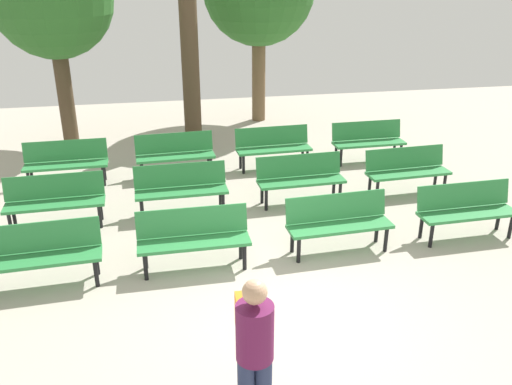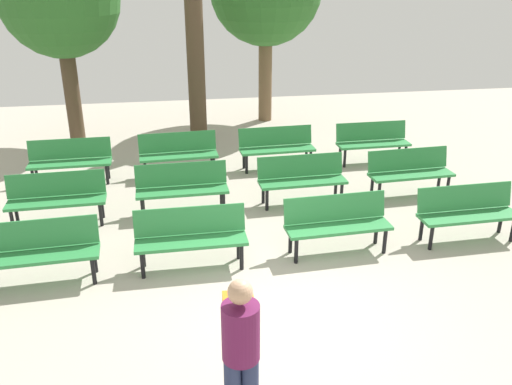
{
  "view_description": "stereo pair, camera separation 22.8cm",
  "coord_description": "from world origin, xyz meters",
  "px_view_note": "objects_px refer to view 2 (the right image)",
  "views": [
    {
      "loc": [
        -1.57,
        -5.34,
        4.09
      ],
      "look_at": [
        0.0,
        2.81,
        0.55
      ],
      "focal_mm": 37.76,
      "sensor_mm": 36.0,
      "label": 1
    },
    {
      "loc": [
        -1.35,
        -5.38,
        4.09
      ],
      "look_at": [
        0.0,
        2.81,
        0.55
      ],
      "focal_mm": 37.76,
      "sensor_mm": 36.0,
      "label": 2
    }
  ],
  "objects_px": {
    "bench_r0_c3": "(467,210)",
    "bench_r1_c0": "(57,196)",
    "bench_r0_c0": "(39,249)",
    "bench_r2_c1": "(178,151)",
    "bench_r2_c3": "(372,140)",
    "visitor_with_backpack": "(241,347)",
    "bench_r1_c3": "(410,170)",
    "tree_1": "(196,71)",
    "bench_r2_c2": "(277,145)",
    "bench_r1_c1": "(182,185)",
    "bench_r0_c2": "(337,221)",
    "bench_r2_c0": "(70,159)",
    "bench_r0_c1": "(191,235)",
    "bench_r1_c2": "(302,177)"
  },
  "relations": [
    {
      "from": "bench_r0_c2",
      "to": "bench_r2_c1",
      "type": "relative_size",
      "value": 1.0
    },
    {
      "from": "bench_r0_c0",
      "to": "bench_r0_c3",
      "type": "height_order",
      "value": "same"
    },
    {
      "from": "bench_r1_c2",
      "to": "bench_r2_c3",
      "type": "distance_m",
      "value": 2.81
    },
    {
      "from": "visitor_with_backpack",
      "to": "bench_r1_c1",
      "type": "bearing_deg",
      "value": -83.05
    },
    {
      "from": "bench_r2_c3",
      "to": "bench_r0_c3",
      "type": "bearing_deg",
      "value": -88.41
    },
    {
      "from": "bench_r1_c3",
      "to": "bench_r2_c3",
      "type": "bearing_deg",
      "value": 87.94
    },
    {
      "from": "bench_r2_c0",
      "to": "bench_r2_c2",
      "type": "xyz_separation_m",
      "value": [
        4.24,
        0.17,
        0.0
      ]
    },
    {
      "from": "bench_r2_c1",
      "to": "bench_r2_c2",
      "type": "relative_size",
      "value": 1.0
    },
    {
      "from": "bench_r1_c0",
      "to": "visitor_with_backpack",
      "type": "distance_m",
      "value": 5.45
    },
    {
      "from": "bench_r1_c0",
      "to": "visitor_with_backpack",
      "type": "xyz_separation_m",
      "value": [
        2.45,
        -4.84,
        0.43
      ]
    },
    {
      "from": "bench_r0_c3",
      "to": "bench_r1_c0",
      "type": "height_order",
      "value": "same"
    },
    {
      "from": "bench_r0_c2",
      "to": "bench_r1_c1",
      "type": "bearing_deg",
      "value": 138.6
    },
    {
      "from": "bench_r2_c0",
      "to": "bench_r0_c1",
      "type": "bearing_deg",
      "value": -60.13
    },
    {
      "from": "bench_r1_c0",
      "to": "visitor_with_backpack",
      "type": "bearing_deg",
      "value": -64.92
    },
    {
      "from": "bench_r2_c0",
      "to": "bench_r0_c3",
      "type": "bearing_deg",
      "value": -29.48
    },
    {
      "from": "bench_r1_c3",
      "to": "bench_r2_c2",
      "type": "xyz_separation_m",
      "value": [
        -2.19,
        1.86,
        0.0
      ]
    },
    {
      "from": "bench_r2_c1",
      "to": "bench_r0_c3",
      "type": "bearing_deg",
      "value": -42.29
    },
    {
      "from": "bench_r0_c1",
      "to": "visitor_with_backpack",
      "type": "height_order",
      "value": "visitor_with_backpack"
    },
    {
      "from": "bench_r2_c0",
      "to": "bench_r2_c1",
      "type": "height_order",
      "value": "same"
    },
    {
      "from": "bench_r1_c1",
      "to": "bench_r0_c0",
      "type": "bearing_deg",
      "value": -136.73
    },
    {
      "from": "bench_r0_c3",
      "to": "bench_r1_c0",
      "type": "distance_m",
      "value": 6.71
    },
    {
      "from": "bench_r0_c2",
      "to": "bench_r2_c1",
      "type": "height_order",
      "value": "same"
    },
    {
      "from": "bench_r1_c0",
      "to": "bench_r2_c0",
      "type": "height_order",
      "value": "same"
    },
    {
      "from": "tree_1",
      "to": "bench_r2_c0",
      "type": "bearing_deg",
      "value": -138.1
    },
    {
      "from": "bench_r1_c1",
      "to": "tree_1",
      "type": "xyz_separation_m",
      "value": [
        0.56,
        4.21,
        1.22
      ]
    },
    {
      "from": "bench_r2_c3",
      "to": "visitor_with_backpack",
      "type": "relative_size",
      "value": 0.97
    },
    {
      "from": "visitor_with_backpack",
      "to": "tree_1",
      "type": "bearing_deg",
      "value": -88.45
    },
    {
      "from": "tree_1",
      "to": "bench_r2_c1",
      "type": "bearing_deg",
      "value": -103.6
    },
    {
      "from": "bench_r0_c0",
      "to": "bench_r1_c0",
      "type": "relative_size",
      "value": 1.01
    },
    {
      "from": "bench_r1_c0",
      "to": "tree_1",
      "type": "bearing_deg",
      "value": 56.83
    },
    {
      "from": "bench_r0_c3",
      "to": "tree_1",
      "type": "relative_size",
      "value": 0.47
    },
    {
      "from": "bench_r1_c1",
      "to": "bench_r2_c1",
      "type": "distance_m",
      "value": 1.88
    },
    {
      "from": "bench_r0_c2",
      "to": "bench_r1_c0",
      "type": "height_order",
      "value": "same"
    },
    {
      "from": "bench_r1_c2",
      "to": "bench_r2_c2",
      "type": "bearing_deg",
      "value": 90.74
    },
    {
      "from": "bench_r1_c3",
      "to": "bench_r2_c1",
      "type": "xyz_separation_m",
      "value": [
        -4.28,
        1.79,
        0.0
      ]
    },
    {
      "from": "visitor_with_backpack",
      "to": "bench_r0_c3",
      "type": "bearing_deg",
      "value": -138.82
    },
    {
      "from": "bench_r0_c3",
      "to": "bench_r1_c2",
      "type": "xyz_separation_m",
      "value": [
        -2.24,
        1.83,
        0.0
      ]
    },
    {
      "from": "bench_r0_c0",
      "to": "bench_r2_c1",
      "type": "distance_m",
      "value": 4.35
    },
    {
      "from": "bench_r0_c3",
      "to": "bench_r2_c1",
      "type": "height_order",
      "value": "same"
    },
    {
      "from": "bench_r0_c1",
      "to": "bench_r0_c3",
      "type": "relative_size",
      "value": 0.99
    },
    {
      "from": "bench_r2_c1",
      "to": "bench_r1_c1",
      "type": "bearing_deg",
      "value": -92.7
    },
    {
      "from": "bench_r2_c2",
      "to": "visitor_with_backpack",
      "type": "relative_size",
      "value": 0.98
    },
    {
      "from": "bench_r2_c2",
      "to": "bench_r1_c0",
      "type": "bearing_deg",
      "value": -155.79
    },
    {
      "from": "bench_r0_c0",
      "to": "bench_r2_c3",
      "type": "height_order",
      "value": "same"
    },
    {
      "from": "tree_1",
      "to": "visitor_with_backpack",
      "type": "relative_size",
      "value": 2.09
    },
    {
      "from": "bench_r2_c0",
      "to": "tree_1",
      "type": "distance_m",
      "value": 3.84
    },
    {
      "from": "bench_r2_c2",
      "to": "visitor_with_backpack",
      "type": "bearing_deg",
      "value": -106.26
    },
    {
      "from": "bench_r0_c0",
      "to": "bench_r2_c2",
      "type": "bearing_deg",
      "value": 40.69
    },
    {
      "from": "bench_r2_c3",
      "to": "bench_r1_c3",
      "type": "bearing_deg",
      "value": -90.0
    },
    {
      "from": "bench_r0_c2",
      "to": "bench_r1_c1",
      "type": "xyz_separation_m",
      "value": [
        -2.26,
        1.8,
        0.0
      ]
    }
  ]
}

